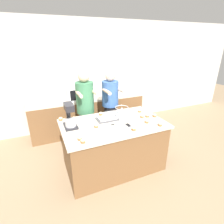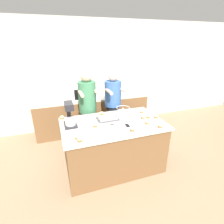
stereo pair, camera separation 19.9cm
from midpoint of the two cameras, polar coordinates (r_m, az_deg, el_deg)
name	(u,v)px [view 2 (the right image)]	position (r m, az deg, el deg)	size (l,w,h in m)	color
ground_plane	(113,165)	(3.46, 2.02, -17.00)	(16.00, 16.00, 0.00)	#937A5B
back_wall	(88,76)	(4.60, -6.53, 11.55)	(10.00, 0.06, 2.70)	#B2ADA3
island_counter	(113,145)	(3.20, 2.13, -10.77)	(1.74, 1.04, 0.89)	brown
back_counter	(93,114)	(4.53, -5.04, -0.53)	(2.80, 0.60, 0.89)	brown
person_left	(88,110)	(3.58, -6.27, 0.79)	(0.36, 0.51, 1.69)	#33384C
person_right	(113,108)	(3.74, 1.83, 1.32)	(0.36, 0.51, 1.63)	#232328
stand_mixer	(70,116)	(2.88, -11.76, -1.19)	(0.20, 0.30, 0.40)	#232328
mixing_bowl	(123,111)	(3.25, 5.35, 0.21)	(0.25, 0.25, 0.16)	#BCBCC1
baking_tray	(108,118)	(3.10, 0.39, -2.16)	(0.37, 0.25, 0.04)	#4C4C51
microwave_oven	(83,92)	(4.29, -8.25, 6.43)	(0.52, 0.38, 0.30)	silver
cell_phone	(128,126)	(2.89, 7.08, -4.55)	(0.08, 0.15, 0.01)	silver
small_plate	(101,133)	(2.65, -1.32, -6.80)	(0.20, 0.20, 0.02)	beige
knife	(115,124)	(2.94, 2.93, -3.92)	(0.22, 0.05, 0.01)	#BCBCC1
cupcake_0	(160,126)	(2.94, 17.33, -4.33)	(0.07, 0.07, 0.06)	#9E6038
cupcake_1	(142,111)	(3.44, 11.30, 0.17)	(0.07, 0.07, 0.06)	#9E6038
cupcake_2	(80,140)	(2.46, -8.22, -8.95)	(0.07, 0.07, 0.06)	#9E6038
cupcake_3	(77,137)	(2.54, -9.07, -8.04)	(0.07, 0.07, 0.06)	#9E6038
cupcake_4	(148,117)	(3.24, 13.57, -1.47)	(0.07, 0.07, 0.06)	#9E6038
cupcake_5	(156,116)	(3.27, 15.90, -1.44)	(0.07, 0.07, 0.06)	#9E6038
cupcake_6	(143,117)	(3.20, 11.84, -1.60)	(0.07, 0.07, 0.06)	#9E6038
cupcake_7	(102,113)	(3.29, -1.59, -0.43)	(0.07, 0.07, 0.06)	#9E6038
cupcake_8	(147,122)	(3.01, 13.21, -3.31)	(0.07, 0.07, 0.06)	#9E6038
cupcake_9	(62,117)	(3.21, -14.35, -1.72)	(0.07, 0.07, 0.06)	#9E6038
cupcake_10	(95,125)	(2.84, -3.46, -4.32)	(0.07, 0.07, 0.06)	#9E6038
cupcake_11	(132,129)	(2.74, 8.75, -5.62)	(0.07, 0.07, 0.06)	#9E6038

